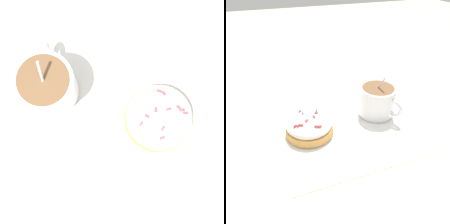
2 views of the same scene
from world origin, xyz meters
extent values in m
plane|color=#C6B793|center=(0.00, 0.00, 0.00)|extent=(3.00, 3.00, 0.00)
cube|color=white|center=(0.00, 0.00, 0.00)|extent=(0.30, 0.31, 0.00)
cylinder|color=white|center=(-0.08, -0.01, 0.04)|extent=(0.08, 0.08, 0.07)
cylinder|color=brown|center=(-0.08, -0.01, 0.07)|extent=(0.07, 0.07, 0.01)
torus|color=white|center=(-0.10, 0.04, 0.04)|extent=(0.03, 0.04, 0.04)
ellipsoid|color=silver|center=(-0.09, 0.01, 0.01)|extent=(0.02, 0.03, 0.01)
cylinder|color=silver|center=(-0.08, -0.01, 0.06)|extent=(0.02, 0.05, 0.09)
cylinder|color=#D19347|center=(0.09, 0.01, 0.01)|extent=(0.10, 0.10, 0.02)
ellipsoid|color=white|center=(0.09, 0.01, 0.03)|extent=(0.10, 0.10, 0.03)
cube|color=#EA4C56|center=(0.10, -0.02, 0.04)|extent=(0.01, 0.01, 0.00)
cube|color=#EA4C56|center=(0.06, -0.01, 0.04)|extent=(0.01, 0.01, 0.00)
cube|color=#EA4C56|center=(0.10, 0.03, 0.04)|extent=(0.01, 0.01, 0.00)
cube|color=#EA4C56|center=(0.12, 0.02, 0.04)|extent=(0.01, 0.01, 0.00)
cube|color=#EA4C56|center=(0.08, 0.04, 0.04)|extent=(0.01, 0.01, 0.00)
cube|color=#EA4C56|center=(0.07, 0.04, 0.04)|extent=(0.01, 0.00, 0.00)
cube|color=#EA4C56|center=(0.11, 0.03, 0.04)|extent=(0.01, 0.01, 0.00)
cube|color=#EA4C56|center=(0.09, -0.01, 0.05)|extent=(0.00, 0.01, 0.00)
cube|color=#EA4C56|center=(0.08, 0.01, 0.05)|extent=(0.01, 0.01, 0.00)
cube|color=#EA4C56|center=(0.07, 0.00, 0.04)|extent=(0.01, 0.00, 0.00)
cube|color=#EA4C56|center=(0.09, 0.02, 0.05)|extent=(0.01, 0.01, 0.00)
camera|label=1|loc=(0.04, -0.07, 0.48)|focal=50.00mm
camera|label=2|loc=(0.16, 0.37, 0.31)|focal=35.00mm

